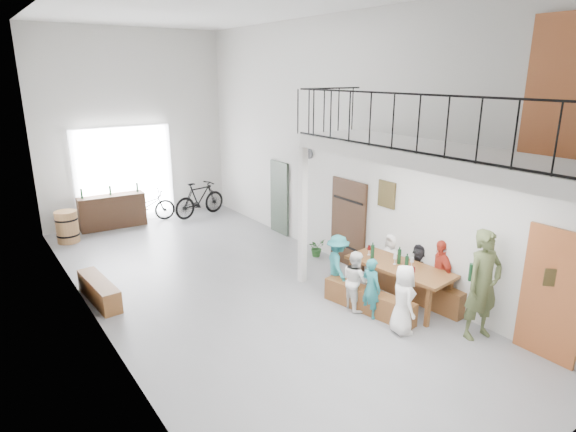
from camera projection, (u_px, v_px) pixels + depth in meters
floor at (239, 288)px, 9.94m from camera, size 12.00×12.00×0.00m
room_walls at (233, 113)px, 8.92m from camera, size 12.00×12.00×12.00m
gateway_portal at (125, 176)px, 13.98m from camera, size 2.80×0.08×2.80m
right_wall_decor at (403, 207)px, 9.45m from camera, size 0.07×8.28×5.07m
balcony at (437, 158)px, 7.71m from camera, size 1.52×5.62×4.00m
tasting_table at (399, 269)px, 9.11m from camera, size 1.07×2.13×0.79m
bench_inner at (368, 301)px, 8.91m from camera, size 0.65×1.90×0.43m
bench_wall at (413, 287)px, 9.40m from camera, size 0.44×2.17×0.49m
tableware at (394, 258)px, 9.05m from camera, size 0.41×1.32×0.35m
side_bench at (99, 291)px, 9.33m from camera, size 0.45×1.58×0.44m
oak_barrel at (67, 227)px, 12.53m from camera, size 0.57×0.57×0.84m
serving_counter at (112, 211)px, 13.73m from camera, size 1.84×0.63×0.95m
counter_bottles at (110, 190)px, 13.55m from camera, size 1.56×0.17×0.28m
guest_left_a at (403, 299)px, 8.10m from camera, size 0.60×0.71×1.22m
guest_left_b at (371, 288)px, 8.65m from camera, size 0.28×0.42×1.13m
guest_left_c at (355, 280)px, 8.95m from camera, size 0.54×0.63×1.14m
guest_left_d at (337, 265)px, 9.54m from camera, size 0.75×0.91×1.23m
guest_right_a at (440, 273)px, 9.04m from camera, size 0.60×0.84×1.32m
guest_right_b at (419, 270)px, 9.48m from camera, size 0.43×1.05×1.10m
guest_right_c at (391, 259)px, 10.06m from camera, size 0.39×0.56×1.09m
host_standing at (483, 285)px, 7.88m from camera, size 0.76×0.57×1.88m
potted_plant at (317, 248)px, 11.63m from camera, size 0.43×0.38×0.43m
bicycle_near at (144, 207)px, 14.18m from camera, size 1.87×0.80×0.96m
bicycle_far at (200, 199)px, 14.80m from camera, size 1.86×0.86×1.08m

